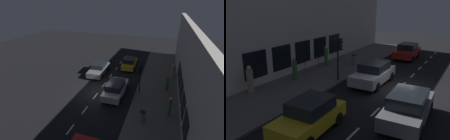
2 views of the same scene
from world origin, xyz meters
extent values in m
plane|color=black|center=(0.00, 0.00, 0.00)|extent=(60.00, 60.00, 0.00)
cube|color=#5B5654|center=(6.25, 0.00, 0.07)|extent=(4.50, 32.00, 0.15)
cube|color=beige|center=(8.80, 0.00, 3.67)|extent=(0.60, 32.00, 7.35)
cube|color=black|center=(8.47, -5.01, 1.68)|extent=(0.04, 1.92, 1.87)
cube|color=black|center=(8.47, -2.51, 1.68)|extent=(0.04, 1.92, 1.87)
cube|color=black|center=(8.47, 0.00, 1.68)|extent=(0.04, 1.92, 1.87)
cube|color=black|center=(8.47, 2.51, 1.68)|extent=(0.04, 1.92, 1.87)
cube|color=black|center=(8.47, 5.01, 1.68)|extent=(0.04, 1.92, 1.87)
cube|color=beige|center=(0.00, -14.00, 0.00)|extent=(0.12, 1.20, 0.01)
cube|color=beige|center=(0.00, -11.40, 0.00)|extent=(0.12, 1.20, 0.01)
cube|color=beige|center=(0.00, -8.80, 0.00)|extent=(0.12, 1.20, 0.01)
cube|color=beige|center=(0.00, -6.20, 0.00)|extent=(0.12, 1.20, 0.01)
cube|color=beige|center=(0.00, -3.60, 0.00)|extent=(0.12, 1.20, 0.01)
cube|color=beige|center=(0.00, -1.00, 0.00)|extent=(0.12, 1.20, 0.01)
cube|color=beige|center=(0.00, 1.60, 0.00)|extent=(0.12, 1.20, 0.01)
cube|color=beige|center=(0.00, 4.20, 0.00)|extent=(0.12, 1.20, 0.01)
cube|color=beige|center=(0.00, 6.80, 0.00)|extent=(0.12, 1.20, 0.01)
cylinder|color=black|center=(4.40, 0.95, 1.77)|extent=(0.12, 0.12, 3.24)
cube|color=black|center=(4.21, 0.95, 2.87)|extent=(0.26, 0.32, 0.84)
sphere|color=red|center=(4.07, 0.95, 3.12)|extent=(0.15, 0.15, 0.15)
sphere|color=gold|center=(4.07, 0.95, 2.87)|extent=(0.15, 0.15, 0.15)
sphere|color=green|center=(4.07, 0.95, 2.61)|extent=(0.15, 0.15, 0.15)
cube|color=gold|center=(1.80, 7.69, 0.63)|extent=(1.85, 3.96, 0.70)
cube|color=black|center=(1.81, 7.54, 1.28)|extent=(1.58, 2.08, 0.60)
cylinder|color=black|center=(2.57, 8.93, 0.32)|extent=(0.24, 0.65, 0.64)
cylinder|color=black|center=(1.03, 6.46, 0.32)|extent=(0.24, 0.65, 0.64)
cylinder|color=black|center=(2.64, 6.51, 0.32)|extent=(0.24, 0.65, 0.64)
cube|color=red|center=(2.12, -9.38, 0.63)|extent=(1.86, 4.25, 0.70)
cube|color=black|center=(2.12, -9.55, 1.28)|extent=(1.63, 2.21, 0.60)
cylinder|color=black|center=(1.25, -8.06, 0.32)|extent=(0.22, 0.64, 0.64)
cylinder|color=black|center=(2.97, -8.06, 0.32)|extent=(0.22, 0.64, 0.64)
cylinder|color=black|center=(1.26, -10.70, 0.32)|extent=(0.22, 0.64, 0.64)
cylinder|color=black|center=(2.98, -10.69, 0.32)|extent=(0.22, 0.64, 0.64)
cube|color=#B7B7BC|center=(2.00, -0.07, 0.63)|extent=(1.88, 4.47, 0.70)
cube|color=black|center=(2.00, -0.25, 1.28)|extent=(1.66, 2.33, 0.60)
cylinder|color=black|center=(1.12, 1.31, 0.32)|extent=(0.22, 0.64, 0.64)
cylinder|color=black|center=(2.88, 1.31, 0.32)|extent=(0.22, 0.64, 0.64)
cylinder|color=black|center=(1.12, -1.46, 0.32)|extent=(0.22, 0.64, 0.64)
cylinder|color=black|center=(2.87, -1.46, 0.32)|extent=(0.22, 0.64, 0.64)
cube|color=slate|center=(-1.76, 4.28, 0.63)|extent=(2.05, 4.61, 0.70)
cube|color=black|center=(-1.76, 4.47, 1.28)|extent=(1.73, 2.42, 0.60)
cylinder|color=black|center=(-0.83, 2.92, 0.32)|extent=(0.25, 0.65, 0.64)
cylinder|color=black|center=(-2.56, 2.84, 0.32)|extent=(0.25, 0.65, 0.64)
cylinder|color=black|center=(-0.95, 5.73, 0.32)|extent=(0.25, 0.65, 0.64)
cylinder|color=black|center=(-2.68, 5.65, 0.32)|extent=(0.25, 0.65, 0.64)
cylinder|color=#336B38|center=(7.50, -2.06, 0.95)|extent=(0.45, 0.45, 1.59)
sphere|color=beige|center=(7.50, -2.06, 1.86)|extent=(0.22, 0.22, 0.22)
cube|color=beige|center=(7.59, -1.99, 1.86)|extent=(0.07, 0.07, 0.06)
cylinder|color=#336B38|center=(7.23, 2.53, 0.84)|extent=(0.39, 0.39, 1.38)
sphere|color=brown|center=(7.23, 2.53, 1.65)|extent=(0.25, 0.25, 0.25)
cube|color=brown|center=(7.23, 2.41, 1.65)|extent=(0.07, 0.05, 0.07)
cylinder|color=gray|center=(7.87, 6.05, 0.92)|extent=(0.55, 0.55, 1.54)
sphere|color=beige|center=(7.87, 6.05, 1.81)|extent=(0.25, 0.25, 0.25)
cube|color=beige|center=(7.77, 6.10, 1.81)|extent=(0.07, 0.08, 0.07)
cylinder|color=slate|center=(5.41, -3.60, 0.62)|extent=(0.47, 0.47, 0.93)
cylinder|color=black|center=(5.41, -3.60, 1.11)|extent=(0.49, 0.49, 0.06)
cylinder|color=red|center=(7.59, -0.95, 0.62)|extent=(0.05, 0.05, 0.95)
cylinder|color=red|center=(7.59, 0.83, 0.62)|extent=(0.05, 0.05, 0.95)
cylinder|color=red|center=(7.59, -0.06, 1.10)|extent=(0.05, 1.78, 0.05)
camera|label=1|loc=(6.40, -14.92, 9.85)|focal=26.52mm
camera|label=2|loc=(-4.35, 15.26, 5.78)|focal=37.66mm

